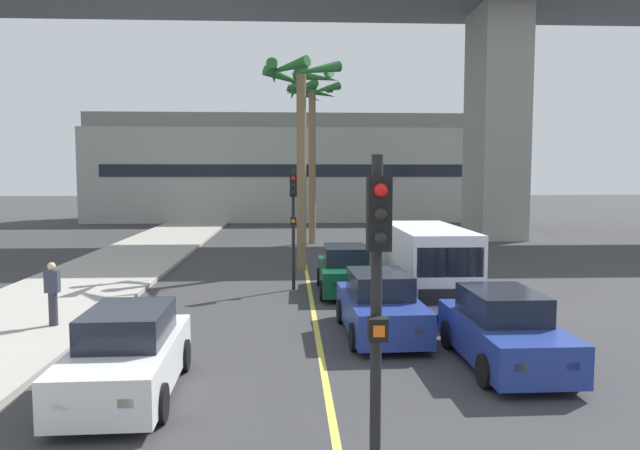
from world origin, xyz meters
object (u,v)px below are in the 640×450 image
object	(u,v)px
car_queue_fourth	(345,271)
traffic_light_median_far	(293,212)
traffic_light_median_near	(377,298)
palm_tree_near_median	(312,116)
car_queue_second	(380,306)
pedestrian_near_crosswalk	(53,293)
delivery_van	(428,262)
car_queue_front	(127,356)
palm_tree_mid_median	(301,104)
car_queue_third	(503,331)

from	to	relation	value
car_queue_fourth	traffic_light_median_far	xyz separation A→B (m)	(-1.75, 0.42, 1.99)
car_queue_fourth	traffic_light_median_near	xyz separation A→B (m)	(-0.97, -13.77, 1.99)
traffic_light_median_far	palm_tree_near_median	bearing A→B (deg)	85.11
car_queue_second	pedestrian_near_crosswalk	world-z (taller)	pedestrian_near_crosswalk
palm_tree_near_median	delivery_van	bearing A→B (deg)	-79.52
car_queue_second	palm_tree_near_median	world-z (taller)	palm_tree_near_median
car_queue_front	car_queue_fourth	world-z (taller)	same
car_queue_fourth	car_queue_second	bearing A→B (deg)	-86.24
car_queue_front	palm_tree_mid_median	xyz separation A→B (m)	(3.44, 13.76, 6.09)
traffic_light_median_far	car_queue_second	bearing A→B (deg)	-70.05
car_queue_front	traffic_light_median_far	size ratio (longest dim) A/B	0.99
car_queue_second	palm_tree_near_median	size ratio (longest dim) A/B	0.45
palm_tree_mid_median	traffic_light_median_far	bearing A→B (deg)	-94.93
delivery_van	palm_tree_mid_median	xyz separation A→B (m)	(-3.76, 6.49, 5.53)
car_queue_third	palm_tree_near_median	xyz separation A→B (m)	(-3.16, 21.91, 6.49)
traffic_light_median_near	palm_tree_near_median	size ratio (longest dim) A/B	0.46
palm_tree_near_median	car_queue_third	bearing A→B (deg)	-81.79
car_queue_second	palm_tree_mid_median	xyz separation A→B (m)	(-1.74, 10.00, 6.09)
pedestrian_near_crosswalk	car_queue_front	bearing A→B (deg)	-55.81
palm_tree_near_median	palm_tree_mid_median	xyz separation A→B (m)	(-0.81, -9.46, -0.40)
palm_tree_mid_median	car_queue_second	bearing A→B (deg)	-80.13
delivery_van	pedestrian_near_crosswalk	xyz separation A→B (m)	(-10.26, -2.76, -0.29)
palm_tree_near_median	palm_tree_mid_median	bearing A→B (deg)	-94.88
delivery_van	palm_tree_near_median	xyz separation A→B (m)	(-2.95, 15.95, 5.93)
palm_tree_near_median	pedestrian_near_crosswalk	world-z (taller)	palm_tree_near_median
car_queue_second	delivery_van	distance (m)	4.09
palm_tree_near_median	traffic_light_median_far	bearing A→B (deg)	-94.89
car_queue_second	car_queue_fourth	size ratio (longest dim) A/B	1.01
palm_tree_near_median	palm_tree_mid_median	size ratio (longest dim) A/B	1.08
delivery_van	car_queue_third	bearing A→B (deg)	-87.98
traffic_light_median_far	delivery_van	bearing A→B (deg)	-28.95
car_queue_front	delivery_van	bearing A→B (deg)	45.31
car_queue_fourth	car_queue_front	bearing A→B (deg)	-117.85
car_queue_fourth	pedestrian_near_crosswalk	world-z (taller)	pedestrian_near_crosswalk
traffic_light_median_far	pedestrian_near_crosswalk	world-z (taller)	traffic_light_median_far
car_queue_second	traffic_light_median_near	xyz separation A→B (m)	(-1.32, -8.40, 1.99)
car_queue_front	palm_tree_near_median	size ratio (longest dim) A/B	0.45
palm_tree_mid_median	car_queue_third	bearing A→B (deg)	-72.33
palm_tree_mid_median	pedestrian_near_crosswalk	distance (m)	12.71
car_queue_second	car_queue_third	world-z (taller)	same
traffic_light_median_far	palm_tree_mid_median	xyz separation A→B (m)	(0.36, 4.21, 4.10)
traffic_light_median_far	palm_tree_near_median	world-z (taller)	palm_tree_near_median
delivery_van	traffic_light_median_far	xyz separation A→B (m)	(-4.12, 2.28, 1.43)
palm_tree_mid_median	traffic_light_median_near	bearing A→B (deg)	-88.70
car_queue_third	palm_tree_near_median	bearing A→B (deg)	98.21
car_queue_front	palm_tree_near_median	distance (m)	24.48
delivery_van	car_queue_front	bearing A→B (deg)	-134.69
car_queue_third	traffic_light_median_near	world-z (taller)	traffic_light_median_near
car_queue_front	car_queue_fourth	bearing A→B (deg)	62.15
car_queue_fourth	palm_tree_near_median	distance (m)	15.53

